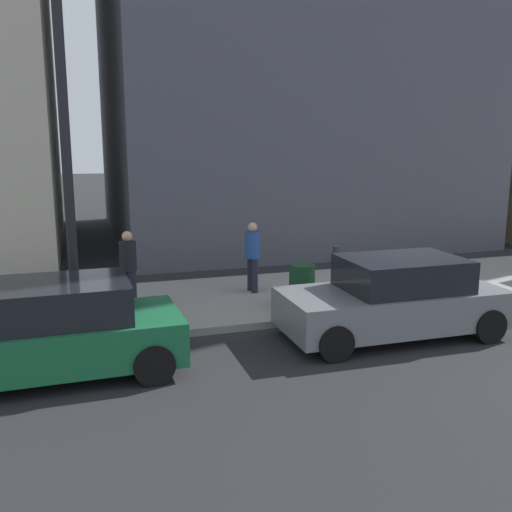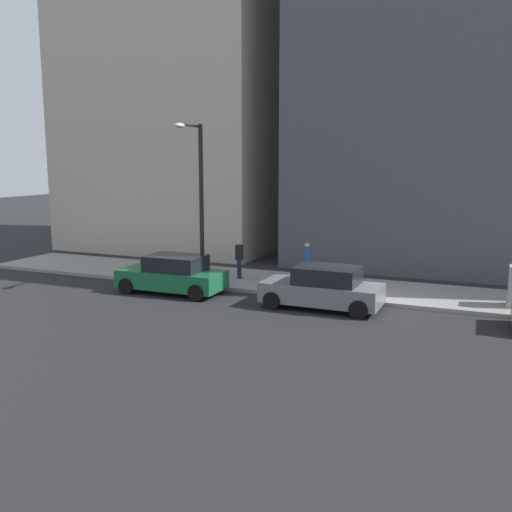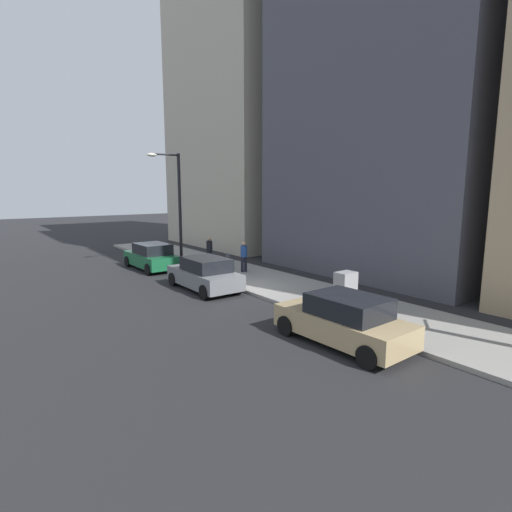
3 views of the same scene
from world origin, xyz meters
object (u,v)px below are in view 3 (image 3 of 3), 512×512
at_px(office_block_center, 420,23).
at_px(pedestrian_midblock, 209,249).
at_px(parking_meter, 227,264).
at_px(parked_car_grey, 205,274).
at_px(utility_box, 345,291).
at_px(parked_car_tan, 344,320).
at_px(office_tower_right, 261,109).
at_px(parked_car_green, 152,257).
at_px(trash_bin, 229,268).
at_px(pedestrian_near_meter, 244,255).
at_px(streetlamp, 175,200).

bearing_deg(office_block_center, pedestrian_midblock, 146.03).
bearing_deg(pedestrian_midblock, parking_meter, 37.58).
height_order(parked_car_grey, utility_box, utility_box).
relative_size(parked_car_tan, office_tower_right, 0.19).
distance_m(parked_car_grey, pedestrian_midblock, 5.52).
bearing_deg(office_block_center, parked_car_green, 147.61).
bearing_deg(parked_car_green, trash_bin, -69.32).
xyz_separation_m(parked_car_green, trash_bin, (2.04, -5.10, -0.14)).
height_order(parked_car_tan, office_tower_right, office_tower_right).
bearing_deg(pedestrian_near_meter, parked_car_grey, 21.78).
relative_size(parked_car_green, office_tower_right, 0.19).
bearing_deg(streetlamp, utility_box, -85.17).
distance_m(streetlamp, office_block_center, 16.98).
bearing_deg(parked_car_tan, trash_bin, 76.63).
relative_size(office_block_center, office_tower_right, 1.21).
xyz_separation_m(parking_meter, pedestrian_midblock, (1.41, 4.17, 0.11)).
height_order(parking_meter, trash_bin, parking_meter).
height_order(trash_bin, office_block_center, office_block_center).
distance_m(utility_box, pedestrian_midblock, 10.96).
bearing_deg(parking_meter, office_block_center, -12.53).
bearing_deg(streetlamp, office_tower_right, 30.05).
bearing_deg(office_block_center, parked_car_grey, 171.02).
distance_m(parked_car_green, parking_meter, 5.90).
relative_size(utility_box, pedestrian_near_meter, 0.86).
bearing_deg(pedestrian_near_meter, office_block_center, 153.20).
xyz_separation_m(parked_car_green, office_tower_right, (12.78, 6.16, 10.66)).
distance_m(pedestrian_near_meter, office_block_center, 16.28).
distance_m(parked_car_grey, office_tower_right, 20.68).
bearing_deg(pedestrian_midblock, parked_car_tan, 43.53).
relative_size(utility_box, trash_bin, 1.59).
xyz_separation_m(utility_box, streetlamp, (-1.02, 12.04, 3.17)).
distance_m(parked_car_grey, parked_car_green, 6.16).
distance_m(parked_car_green, trash_bin, 5.50).
bearing_deg(pedestrian_midblock, parked_car_green, -60.46).
distance_m(parking_meter, utility_box, 6.83).
bearing_deg(parked_car_grey, parking_meter, 17.68).
bearing_deg(utility_box, parked_car_tan, -139.87).
height_order(parked_car_green, pedestrian_near_meter, pedestrian_near_meter).
xyz_separation_m(parked_car_tan, office_block_center, (12.85, 6.25, 13.06)).
height_order(utility_box, trash_bin, utility_box).
relative_size(parking_meter, pedestrian_midblock, 0.81).
relative_size(parked_car_grey, pedestrian_midblock, 2.54).
relative_size(utility_box, office_block_center, 0.05).
relative_size(utility_box, pedestrian_midblock, 0.86).
bearing_deg(office_tower_right, parked_car_tan, -121.67).
xyz_separation_m(pedestrian_near_meter, office_tower_right, (9.31, 10.58, 10.31)).
distance_m(trash_bin, office_block_center, 17.38).
bearing_deg(parked_car_tan, pedestrian_near_meter, 69.80).
distance_m(parked_car_tan, parked_car_grey, 8.29).
height_order(parked_car_tan, trash_bin, parked_car_tan).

